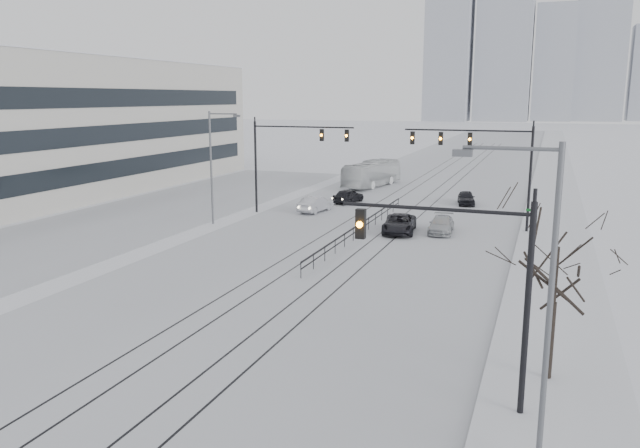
{
  "coord_description": "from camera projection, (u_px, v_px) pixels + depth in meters",
  "views": [
    {
      "loc": [
        12.71,
        -13.45,
        10.07
      ],
      "look_at": [
        1.09,
        18.17,
        3.2
      ],
      "focal_mm": 35.0,
      "sensor_mm": 36.0,
      "label": 1
    }
  ],
  "objects": [
    {
      "name": "sedan_sb_outer",
      "position": [
        316.0,
        204.0,
        55.56
      ],
      "size": [
        2.09,
        4.4,
        1.39
      ],
      "primitive_type": "imported",
      "rotation": [
        0.0,
        0.0,
        2.99
      ],
      "color": "#B6B7BF",
      "rests_on": "ground"
    },
    {
      "name": "street_light_east",
      "position": [
        539.0,
        289.0,
        16.1
      ],
      "size": [
        2.73,
        0.25,
        9.0
      ],
      "color": "#595B60",
      "rests_on": "ground"
    },
    {
      "name": "sidewalk_east",
      "position": [
        554.0,
        189.0,
        69.28
      ],
      "size": [
        5.0,
        260.0,
        0.16
      ],
      "primitive_type": "cube",
      "color": "silver",
      "rests_on": "ground"
    },
    {
      "name": "tram_rails",
      "position": [
        393.0,
        212.0,
        55.46
      ],
      "size": [
        5.3,
        180.0,
        0.01
      ],
      "color": "black",
      "rests_on": "ground"
    },
    {
      "name": "bare_tree",
      "position": [
        556.0,
        261.0,
        21.6
      ],
      "size": [
        4.4,
        4.4,
        6.1
      ],
      "color": "black",
      "rests_on": "ground"
    },
    {
      "name": "box_truck",
      "position": [
        372.0,
        174.0,
        71.19
      ],
      "size": [
        4.44,
        10.71,
        2.91
      ],
      "primitive_type": "imported",
      "rotation": [
        0.0,
        0.0,
        2.94
      ],
      "color": "silver",
      "rests_on": "ground"
    },
    {
      "name": "traffic_mast_near",
      "position": [
        475.0,
        275.0,
        19.63
      ],
      "size": [
        6.1,
        0.37,
        7.0
      ],
      "color": "black",
      "rests_on": "ground"
    },
    {
      "name": "curb",
      "position": [
        531.0,
        188.0,
        70.11
      ],
      "size": [
        0.1,
        260.0,
        0.12
      ],
      "primitive_type": "cube",
      "color": "gray",
      "rests_on": "ground"
    },
    {
      "name": "skyline",
      "position": [
        538.0,
        47.0,
        262.51
      ],
      "size": [
        96.0,
        48.0,
        72.0
      ],
      "color": "#A2A6B1",
      "rests_on": "ground"
    },
    {
      "name": "sedan_nb_front",
      "position": [
        399.0,
        224.0,
        47.0
      ],
      "size": [
        2.91,
        5.2,
        1.37
      ],
      "primitive_type": "imported",
      "rotation": [
        0.0,
        0.0,
        0.13
      ],
      "color": "black",
      "rests_on": "ground"
    },
    {
      "name": "parking_strip",
      "position": [
        169.0,
        208.0,
        57.62
      ],
      "size": [
        14.0,
        60.0,
        0.03
      ],
      "primitive_type": "cube",
      "color": "silver",
      "rests_on": "ground"
    },
    {
      "name": "median_fence",
      "position": [
        361.0,
        228.0,
        46.16
      ],
      "size": [
        0.06,
        24.0,
        1.0
      ],
      "color": "black",
      "rests_on": "ground"
    },
    {
      "name": "street_light_west",
      "position": [
        214.0,
        160.0,
        49.35
      ],
      "size": [
        2.73,
        0.25,
        9.0
      ],
      "color": "#595B60",
      "rests_on": "ground"
    },
    {
      "name": "office_building",
      "position": [
        12.0,
        128.0,
        62.29
      ],
      "size": [
        20.2,
        62.2,
        14.11
      ],
      "color": "beige",
      "rests_on": "ground"
    },
    {
      "name": "street_sign",
      "position": [
        531.0,
        220.0,
        43.8
      ],
      "size": [
        0.7,
        0.06,
        2.4
      ],
      "color": "#595B60",
      "rests_on": "ground"
    },
    {
      "name": "road",
      "position": [
        433.0,
        184.0,
        73.86
      ],
      "size": [
        22.0,
        260.0,
        0.02
      ],
      "primitive_type": "cube",
      "color": "silver",
      "rests_on": "ground"
    },
    {
      "name": "ground",
      "position": [
        77.0,
        439.0,
        18.68
      ],
      "size": [
        500.0,
        500.0,
        0.0
      ],
      "primitive_type": "plane",
      "color": "silver",
      "rests_on": "ground"
    },
    {
      "name": "sedan_sb_inner",
      "position": [
        348.0,
        196.0,
        60.31
      ],
      "size": [
        2.42,
        4.27,
        1.37
      ],
      "primitive_type": "imported",
      "rotation": [
        0.0,
        0.0,
        2.93
      ],
      "color": "black",
      "rests_on": "ground"
    },
    {
      "name": "sedan_nb_right",
      "position": [
        441.0,
        225.0,
        46.98
      ],
      "size": [
        2.01,
        4.36,
        1.23
      ],
      "primitive_type": "imported",
      "rotation": [
        0.0,
        0.0,
        0.07
      ],
      "color": "#A9ACB0",
      "rests_on": "ground"
    },
    {
      "name": "traffic_mast_nw",
      "position": [
        287.0,
        150.0,
        53.55
      ],
      "size": [
        9.1,
        0.37,
        8.0
      ],
      "color": "black",
      "rests_on": "ground"
    },
    {
      "name": "traffic_mast_ne",
      "position": [
        485.0,
        155.0,
        46.95
      ],
      "size": [
        9.6,
        0.37,
        8.0
      ],
      "color": "black",
      "rests_on": "ground"
    },
    {
      "name": "sedan_nb_far",
      "position": [
        466.0,
        198.0,
        59.35
      ],
      "size": [
        2.17,
        3.99,
        1.29
      ],
      "primitive_type": "imported",
      "rotation": [
        0.0,
        0.0,
        0.18
      ],
      "color": "black",
      "rests_on": "ground"
    }
  ]
}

